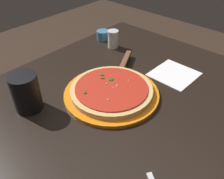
{
  "coord_description": "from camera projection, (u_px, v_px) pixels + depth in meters",
  "views": [
    {
      "loc": [
        0.45,
        0.36,
        1.22
      ],
      "look_at": [
        -0.0,
        -0.05,
        0.76
      ],
      "focal_mm": 38.61,
      "sensor_mm": 36.0,
      "label": 1
    }
  ],
  "objects": [
    {
      "name": "restaurant_table",
      "position": [
        122.0,
        132.0,
        0.83
      ],
      "size": [
        0.98,
        0.84,
        0.74
      ],
      "color": "black",
      "rests_on": "ground_plane"
    },
    {
      "name": "pizza_server",
      "position": [
        123.0,
        66.0,
        0.88
      ],
      "size": [
        0.22,
        0.14,
        0.01
      ],
      "color": "silver",
      "rests_on": "serving_plate"
    },
    {
      "name": "parmesan_shaker",
      "position": [
        113.0,
        39.0,
        1.01
      ],
      "size": [
        0.05,
        0.05,
        0.07
      ],
      "color": "silver",
      "rests_on": "restaurant_table"
    },
    {
      "name": "napkin_folded_right",
      "position": [
        174.0,
        74.0,
        0.86
      ],
      "size": [
        0.15,
        0.15,
        0.0
      ],
      "primitive_type": "cube",
      "rotation": [
        0.0,
        0.0,
        -0.03
      ],
      "color": "white",
      "rests_on": "restaurant_table"
    },
    {
      "name": "cup_tall_drink",
      "position": [
        26.0,
        93.0,
        0.68
      ],
      "size": [
        0.08,
        0.08,
        0.11
      ],
      "primitive_type": "cylinder",
      "color": "black",
      "rests_on": "restaurant_table"
    },
    {
      "name": "cup_small_sauce",
      "position": [
        103.0,
        35.0,
        1.08
      ],
      "size": [
        0.06,
        0.06,
        0.04
      ],
      "primitive_type": "cylinder",
      "color": "teal",
      "rests_on": "restaurant_table"
    },
    {
      "name": "pizza",
      "position": [
        112.0,
        89.0,
        0.76
      ],
      "size": [
        0.26,
        0.26,
        0.02
      ],
      "color": "#DBB26B",
      "rests_on": "serving_plate"
    },
    {
      "name": "serving_plate",
      "position": [
        112.0,
        93.0,
        0.77
      ],
      "size": [
        0.3,
        0.3,
        0.01
      ],
      "primitive_type": "cylinder",
      "color": "orange",
      "rests_on": "restaurant_table"
    }
  ]
}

